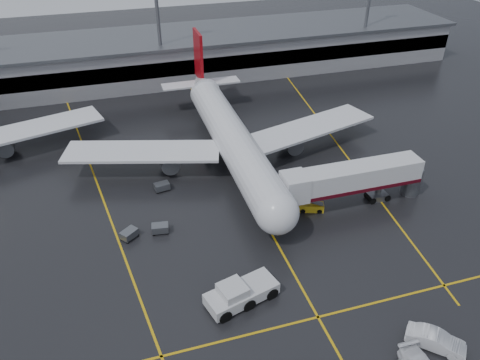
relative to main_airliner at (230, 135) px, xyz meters
name	(u,v)px	position (x,y,z in m)	size (l,w,h in m)	color
ground	(250,194)	(0.00, -9.70, -4.21)	(220.00, 220.00, 0.00)	black
apron_line_centre	(250,194)	(0.00, -9.70, -4.20)	(0.25, 90.00, 0.02)	gold
apron_line_stop	(318,317)	(0.00, -31.70, -4.20)	(60.00, 0.25, 0.02)	gold
apron_line_left	(96,179)	(-20.00, 0.30, -4.20)	(0.25, 70.00, 0.02)	gold
apron_line_right	(336,142)	(18.00, 0.30, -4.20)	(0.25, 70.00, 0.02)	gold
terminal	(181,54)	(0.00, 38.23, 0.11)	(122.00, 19.00, 8.60)	gray
light_mast_mid	(157,14)	(-5.00, 32.30, 10.27)	(3.00, 1.20, 25.45)	#595B60
main_airliner	(230,135)	(0.00, 0.00, 0.00)	(48.80, 45.60, 14.10)	silver
jet_bridge	(353,180)	(11.87, -15.70, -0.28)	(19.90, 3.40, 6.05)	silver
pushback_tractor	(240,294)	(-6.78, -27.47, -3.15)	(7.99, 4.91, 2.67)	silver
belt_loader	(311,207)	(6.51, -15.34, -3.71)	(3.49, 2.38, 2.04)	gold
service_van_c	(436,340)	(8.82, -37.94, -3.34)	(1.85, 5.30, 1.75)	silver
baggage_cart_a	(160,228)	(-12.88, -14.16, -3.58)	(2.16, 1.56, 1.12)	#595B60
baggage_cart_b	(129,234)	(-16.58, -14.16, -3.58)	(2.37, 2.26, 1.12)	#595B60
baggage_cart_c	(162,186)	(-11.26, -5.21, -3.58)	(2.19, 1.61, 1.12)	#595B60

